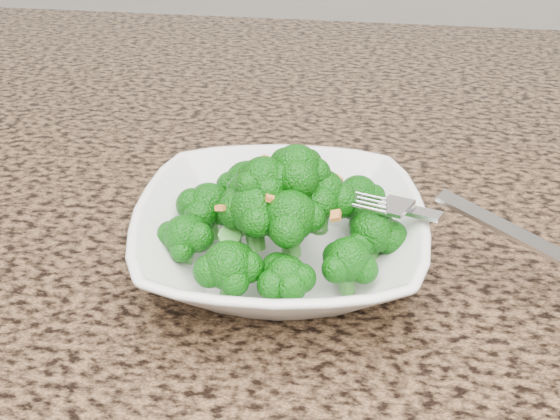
# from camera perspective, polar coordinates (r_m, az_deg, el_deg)

# --- Properties ---
(granite_counter) EXTENTS (1.64, 1.04, 0.03)m
(granite_counter) POSITION_cam_1_polar(r_m,az_deg,el_deg) (0.62, -9.19, -0.09)
(granite_counter) COLOR brown
(granite_counter) RESTS_ON cabinet
(bowl) EXTENTS (0.23, 0.23, 0.05)m
(bowl) POSITION_cam_1_polar(r_m,az_deg,el_deg) (0.50, 0.00, -2.38)
(bowl) COLOR white
(bowl) RESTS_ON granite_counter
(broccoli_pile) EXTENTS (0.18, 0.18, 0.06)m
(broccoli_pile) POSITION_cam_1_polar(r_m,az_deg,el_deg) (0.47, 0.00, 3.26)
(broccoli_pile) COLOR #0E5D0A
(broccoli_pile) RESTS_ON bowl
(garlic_topping) EXTENTS (0.11, 0.11, 0.01)m
(garlic_topping) POSITION_cam_1_polar(r_m,az_deg,el_deg) (0.46, 0.00, 7.01)
(garlic_topping) COLOR orange
(garlic_topping) RESTS_ON broccoli_pile
(fork) EXTENTS (0.19, 0.11, 0.01)m
(fork) POSITION_cam_1_polar(r_m,az_deg,el_deg) (0.48, 12.16, -0.31)
(fork) COLOR silver
(fork) RESTS_ON bowl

